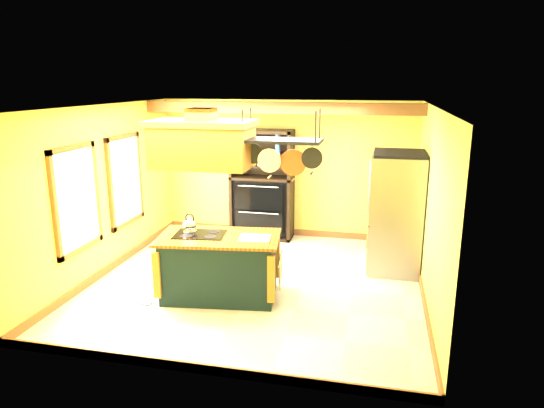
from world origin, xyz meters
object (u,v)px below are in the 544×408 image
at_px(pot_rack, 282,147).
at_px(kitchen_island, 220,266).
at_px(range_hood, 202,142).
at_px(hutch, 262,196).
at_px(refrigerator, 395,215).

bearing_deg(pot_rack, kitchen_island, -179.85).
bearing_deg(kitchen_island, range_hood, 172.86).
distance_m(range_hood, pot_rack, 1.10).
height_order(kitchen_island, hutch, hutch).
relative_size(range_hood, refrigerator, 0.73).
bearing_deg(refrigerator, range_hood, -148.34).
distance_m(range_hood, hutch, 3.19).
bearing_deg(hutch, refrigerator, -25.86).
height_order(pot_rack, hutch, pot_rack).
height_order(kitchen_island, range_hood, range_hood).
bearing_deg(range_hood, hutch, 87.15).
xyz_separation_m(kitchen_island, refrigerator, (2.47, 1.64, 0.47)).
bearing_deg(refrigerator, hutch, 154.14).
bearing_deg(range_hood, pot_rack, 0.15).
height_order(range_hood, pot_rack, same).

